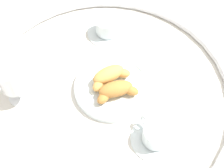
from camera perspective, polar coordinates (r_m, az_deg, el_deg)
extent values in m
plane|color=silver|center=(0.93, -1.25, -1.52)|extent=(2.20, 2.20, 0.00)
torus|color=silver|center=(0.92, -1.26, -1.12)|extent=(0.77, 0.77, 0.02)
cylinder|color=silver|center=(0.93, 0.00, -0.73)|extent=(0.23, 0.23, 0.02)
torus|color=silver|center=(0.92, 0.00, -0.44)|extent=(0.23, 0.23, 0.01)
ellipsoid|color=#D6994C|center=(0.92, -0.66, 1.78)|extent=(0.11, 0.10, 0.04)
ellipsoid|color=#D6994C|center=(0.90, -2.56, -0.22)|extent=(0.04, 0.05, 0.03)
ellipsoid|color=#D6994C|center=(0.93, 2.03, 2.01)|extent=(0.04, 0.03, 0.03)
ellipsoid|color=#BC7A38|center=(0.89, 0.68, -0.91)|extent=(0.11, 0.08, 0.04)
ellipsoid|color=#BC7A38|center=(0.88, -1.74, -2.53)|extent=(0.05, 0.05, 0.03)
ellipsoid|color=#BC7A38|center=(0.90, 3.52, -1.23)|extent=(0.05, 0.04, 0.03)
cylinder|color=silver|center=(1.07, -0.85, 9.48)|extent=(0.14, 0.14, 0.01)
cylinder|color=silver|center=(1.05, -0.87, 10.61)|extent=(0.08, 0.08, 0.05)
cylinder|color=brown|center=(1.04, -0.88, 11.45)|extent=(0.07, 0.07, 0.01)
torus|color=silver|center=(1.08, -0.72, 12.42)|extent=(0.01, 0.04, 0.04)
cylinder|color=silver|center=(0.87, 7.96, -9.90)|extent=(0.14, 0.14, 0.01)
cylinder|color=silver|center=(0.84, 8.20, -9.07)|extent=(0.08, 0.08, 0.05)
cylinder|color=brown|center=(0.82, 8.39, -8.44)|extent=(0.07, 0.07, 0.01)
torus|color=silver|center=(0.85, 6.21, -6.82)|extent=(0.03, 0.04, 0.04)
cylinder|color=white|center=(0.74, -6.24, -14.49)|extent=(0.08, 0.08, 0.08)
cylinder|color=yellow|center=(0.74, -6.19, -14.66)|extent=(0.07, 0.07, 0.06)
cylinder|color=white|center=(0.96, -16.43, -2.20)|extent=(0.07, 0.07, 0.01)
cylinder|color=white|center=(0.94, -16.86, -1.25)|extent=(0.01, 0.01, 0.05)
cylinder|color=white|center=(0.88, -17.92, 1.09)|extent=(0.08, 0.08, 0.08)
cylinder|color=yellow|center=(0.89, -17.83, 0.89)|extent=(0.07, 0.07, 0.06)
cube|color=white|center=(0.86, -3.34, -9.65)|extent=(0.06, 0.05, 0.01)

